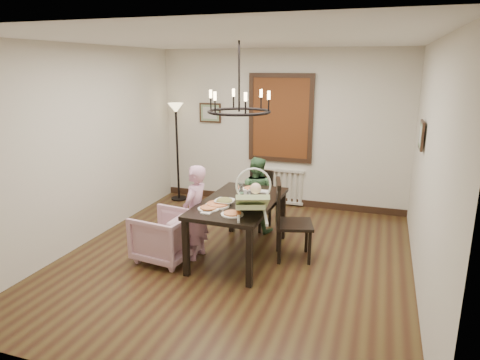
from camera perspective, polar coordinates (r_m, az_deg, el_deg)
The scene contains 17 objects.
room_shell at distance 5.72m, azimuth 0.52°, elevation 3.85°, with size 4.51×5.00×2.81m.
dining_table at distance 5.68m, azimuth -0.11°, elevation -3.61°, with size 0.97×1.68×0.78m.
chair_far at distance 6.73m, azimuth 2.12°, elevation -2.67°, with size 0.41×0.41×0.92m, color black, non-canonical shape.
chair_right at distance 5.70m, azimuth 7.24°, elevation -5.28°, with size 0.48×0.48×1.08m, color black, non-canonical shape.
armchair at distance 5.78m, azimuth -9.98°, elevation -7.37°, with size 0.70×0.72×0.66m, color #C999A5.
elderly_woman at distance 5.71m, azimuth -5.94°, elevation -5.36°, with size 0.39×0.25×1.06m, color #CE91B0.
seated_man at distance 6.62m, azimuth 2.14°, elevation -2.75°, with size 0.47×0.37×0.97m, color #3C653D.
baby_bouncer at distance 5.02m, azimuth 1.59°, elevation -2.70°, with size 0.44×0.62×0.40m, color beige, non-canonical shape.
salad_bowl at distance 5.50m, azimuth -2.08°, elevation -2.92°, with size 0.30×0.30×0.07m, color white.
pizza_platter at distance 5.45m, azimuth -3.01°, elevation -3.29°, with size 0.31×0.31×0.04m, color tan.
drinking_glass at distance 5.59m, azimuth 1.25°, elevation -2.28°, with size 0.07×0.07×0.13m, color silver.
window_blinds at distance 7.68m, azimuth 5.43°, elevation 8.19°, with size 1.00×0.03×1.40m, color #612C13.
radiator at distance 7.94m, azimuth 5.24°, elevation -0.78°, with size 0.92×0.12×0.62m, color silver, non-canonical shape.
picture_back at distance 8.09m, azimuth -4.00°, elevation 8.93°, with size 0.42×0.03×0.36m, color black.
picture_right at distance 5.94m, azimuth 23.05°, elevation 5.53°, with size 0.42×0.03×0.36m, color black.
floor_lamp at distance 8.15m, azimuth -8.35°, elevation 3.51°, with size 0.30×0.30×1.80m, color black, non-canonical shape.
chandelier at distance 5.41m, azimuth -0.12°, elevation 9.11°, with size 0.80×0.80×0.04m, color black.
Camera 1 is at (1.74, -4.96, 2.52)m, focal length 32.00 mm.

